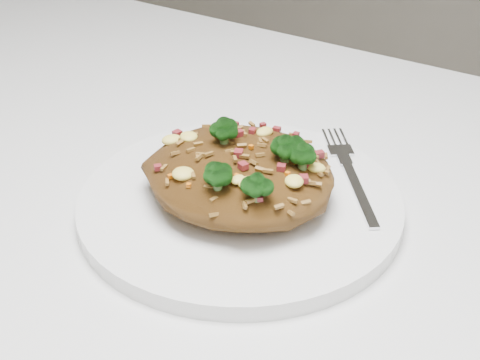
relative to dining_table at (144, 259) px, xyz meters
name	(u,v)px	position (x,y,z in m)	size (l,w,h in m)	color
dining_table	(144,259)	(0.00, 0.00, 0.00)	(1.20, 0.80, 0.75)	silver
plate	(240,203)	(0.10, 0.01, 0.10)	(0.27, 0.27, 0.01)	white
fried_rice	(241,165)	(0.10, 0.01, 0.13)	(0.16, 0.14, 0.07)	brown
fork	(353,178)	(0.17, 0.09, 0.11)	(0.11, 0.14, 0.00)	silver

